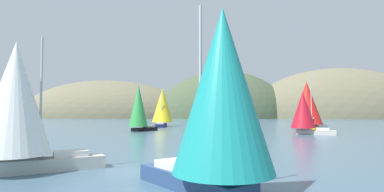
{
  "coord_description": "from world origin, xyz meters",
  "views": [
    {
      "loc": [
        4.75,
        -18.52,
        3.64
      ],
      "look_at": [
        0.0,
        30.56,
        5.97
      ],
      "focal_mm": 28.99,
      "sensor_mm": 36.0,
      "label": 1
    }
  ],
  "objects_px": {
    "sailboat_red_spinnaker": "(307,104)",
    "sailboat_white_mainsail": "(18,102)",
    "sailboat_teal_sail": "(220,97)",
    "sailboat_green_sail": "(139,107)",
    "sailboat_crimson_sail": "(304,111)",
    "channel_buoy": "(314,129)",
    "sailboat_yellow_sail": "(162,106)"
  },
  "relations": [
    {
      "from": "sailboat_red_spinnaker",
      "to": "sailboat_teal_sail",
      "type": "distance_m",
      "value": 55.25
    },
    {
      "from": "sailboat_white_mainsail",
      "to": "channel_buoy",
      "type": "relative_size",
      "value": 3.07
    },
    {
      "from": "sailboat_red_spinnaker",
      "to": "sailboat_yellow_sail",
      "type": "bearing_deg",
      "value": 170.28
    },
    {
      "from": "sailboat_white_mainsail",
      "to": "sailboat_crimson_sail",
      "type": "bearing_deg",
      "value": 52.79
    },
    {
      "from": "sailboat_green_sail",
      "to": "channel_buoy",
      "type": "relative_size",
      "value": 3.19
    },
    {
      "from": "sailboat_crimson_sail",
      "to": "channel_buoy",
      "type": "distance_m",
      "value": 9.53
    },
    {
      "from": "sailboat_red_spinnaker",
      "to": "sailboat_teal_sail",
      "type": "height_order",
      "value": "sailboat_red_spinnaker"
    },
    {
      "from": "sailboat_crimson_sail",
      "to": "channel_buoy",
      "type": "relative_size",
      "value": 2.79
    },
    {
      "from": "sailboat_yellow_sail",
      "to": "sailboat_teal_sail",
      "type": "bearing_deg",
      "value": -76.65
    },
    {
      "from": "sailboat_green_sail",
      "to": "sailboat_crimson_sail",
      "type": "relative_size",
      "value": 1.14
    },
    {
      "from": "sailboat_white_mainsail",
      "to": "sailboat_crimson_sail",
      "type": "height_order",
      "value": "sailboat_white_mainsail"
    },
    {
      "from": "channel_buoy",
      "to": "sailboat_teal_sail",
      "type": "bearing_deg",
      "value": -110.27
    },
    {
      "from": "sailboat_crimson_sail",
      "to": "sailboat_teal_sail",
      "type": "distance_m",
      "value": 38.5
    },
    {
      "from": "sailboat_red_spinnaker",
      "to": "sailboat_white_mainsail",
      "type": "distance_m",
      "value": 56.58
    },
    {
      "from": "sailboat_teal_sail",
      "to": "sailboat_yellow_sail",
      "type": "bearing_deg",
      "value": 103.35
    },
    {
      "from": "sailboat_red_spinnaker",
      "to": "channel_buoy",
      "type": "height_order",
      "value": "sailboat_red_spinnaker"
    },
    {
      "from": "sailboat_yellow_sail",
      "to": "sailboat_teal_sail",
      "type": "relative_size",
      "value": 1.07
    },
    {
      "from": "sailboat_teal_sail",
      "to": "channel_buoy",
      "type": "bearing_deg",
      "value": 69.73
    },
    {
      "from": "sailboat_green_sail",
      "to": "sailboat_white_mainsail",
      "type": "relative_size",
      "value": 1.04
    },
    {
      "from": "sailboat_crimson_sail",
      "to": "channel_buoy",
      "type": "bearing_deg",
      "value": 65.55
    },
    {
      "from": "sailboat_white_mainsail",
      "to": "sailboat_crimson_sail",
      "type": "xyz_separation_m",
      "value": [
        24.54,
        32.32,
        -0.61
      ]
    },
    {
      "from": "sailboat_red_spinnaker",
      "to": "sailboat_green_sail",
      "type": "height_order",
      "value": "sailboat_red_spinnaker"
    },
    {
      "from": "sailboat_yellow_sail",
      "to": "sailboat_teal_sail",
      "type": "height_order",
      "value": "sailboat_yellow_sail"
    },
    {
      "from": "sailboat_green_sail",
      "to": "sailboat_crimson_sail",
      "type": "distance_m",
      "value": 27.7
    },
    {
      "from": "sailboat_yellow_sail",
      "to": "sailboat_crimson_sail",
      "type": "height_order",
      "value": "sailboat_yellow_sail"
    },
    {
      "from": "sailboat_red_spinnaker",
      "to": "sailboat_green_sail",
      "type": "xyz_separation_m",
      "value": [
        -32.08,
        -11.59,
        -0.82
      ]
    },
    {
      "from": "sailboat_white_mainsail",
      "to": "channel_buoy",
      "type": "distance_m",
      "value": 49.54
    },
    {
      "from": "sailboat_white_mainsail",
      "to": "sailboat_teal_sail",
      "type": "height_order",
      "value": "sailboat_teal_sail"
    },
    {
      "from": "sailboat_yellow_sail",
      "to": "sailboat_crimson_sail",
      "type": "bearing_deg",
      "value": -39.02
    },
    {
      "from": "sailboat_teal_sail",
      "to": "sailboat_crimson_sail",
      "type": "bearing_deg",
      "value": 70.71
    },
    {
      "from": "sailboat_crimson_sail",
      "to": "channel_buoy",
      "type": "height_order",
      "value": "sailboat_crimson_sail"
    },
    {
      "from": "sailboat_yellow_sail",
      "to": "sailboat_red_spinnaker",
      "type": "bearing_deg",
      "value": -9.72
    }
  ]
}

